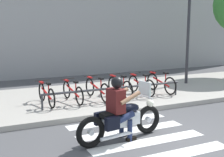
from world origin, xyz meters
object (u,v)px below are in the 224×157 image
at_px(bicycle_1, 73,92).
at_px(rider, 119,104).
at_px(bicycle_4, 141,85).
at_px(bicycle_0, 46,94).
at_px(bicycle_2, 97,89).
at_px(street_lamp, 188,30).
at_px(bicycle_3, 120,87).
at_px(bicycle_5, 161,83).
at_px(motorcycle, 122,120).
at_px(bike_rack, 116,89).

bearing_deg(bicycle_1, rider, -88.97).
distance_m(rider, bicycle_4, 4.04).
distance_m(rider, bicycle_0, 3.33).
xyz_separation_m(rider, bicycle_2, (0.78, 3.19, -0.34)).
xyz_separation_m(bicycle_1, street_lamp, (5.32, 1.03, 1.91)).
bearing_deg(bicycle_3, street_lamp, 15.82).
height_order(rider, bicycle_2, rider).
bearing_deg(bicycle_3, bicycle_5, 0.00).
bearing_deg(motorcycle, bike_rack, 66.95).
bearing_deg(bicycle_4, bicycle_0, 180.00).
bearing_deg(bike_rack, rider, -114.36).
xyz_separation_m(bicycle_1, bicycle_4, (2.50, -0.00, 0.01)).
xyz_separation_m(bike_rack, street_lamp, (4.07, 1.59, 1.82)).
bearing_deg(bicycle_3, motorcycle, -115.75).
relative_size(motorcycle, bicycle_2, 1.30).
distance_m(rider, bicycle_1, 3.21).
bearing_deg(bicycle_2, rider, -103.68).
relative_size(rider, street_lamp, 0.37).
relative_size(motorcycle, bicycle_3, 1.41).
relative_size(bicycle_2, bike_rack, 0.36).
bearing_deg(bicycle_3, rider, -116.79).
xyz_separation_m(bicycle_3, bike_rack, (-0.42, -0.55, 0.07)).
distance_m(bicycle_0, bicycle_5, 4.17).
height_order(bicycle_1, bike_rack, bicycle_1).
xyz_separation_m(bicycle_0, bicycle_4, (3.34, -0.00, 0.01)).
distance_m(bicycle_2, street_lamp, 4.98).
bearing_deg(bicycle_4, bicycle_2, 179.99).
distance_m(bicycle_1, bicycle_5, 3.34).
bearing_deg(bicycle_4, motorcycle, -126.66).
xyz_separation_m(bicycle_0, bicycle_3, (2.50, -0.00, 0.02)).
height_order(motorcycle, bike_rack, motorcycle).
height_order(rider, bicycle_0, rider).
distance_m(motorcycle, bicycle_0, 3.33).
bearing_deg(rider, bike_rack, 65.64).
distance_m(bicycle_3, bicycle_5, 1.67).
distance_m(bicycle_4, bike_rack, 1.37).
height_order(bicycle_2, bike_rack, bicycle_2).
bearing_deg(bicycle_5, motorcycle, -135.19).
bearing_deg(bicycle_4, bicycle_5, -0.03).
xyz_separation_m(bicycle_3, bicycle_5, (1.67, 0.00, 0.00)).
bearing_deg(bicycle_0, bicycle_5, -0.01).
bearing_deg(bike_rack, street_lamp, 21.32).
bearing_deg(bike_rack, motorcycle, -113.05).
height_order(motorcycle, bicycle_2, motorcycle).
bearing_deg(bicycle_1, street_lamp, 10.99).
relative_size(bicycle_5, bike_rack, 0.34).
xyz_separation_m(bicycle_3, bicycle_4, (0.83, 0.00, -0.01)).
bearing_deg(bicycle_1, bicycle_3, -0.05).
bearing_deg(bicycle_4, bicycle_1, 179.98).
relative_size(motorcycle, bicycle_1, 1.36).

